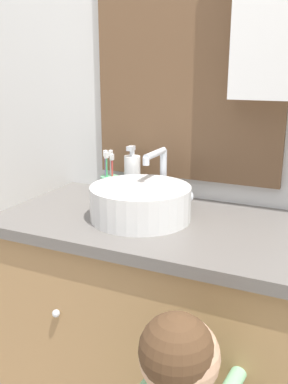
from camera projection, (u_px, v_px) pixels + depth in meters
The scene contains 5 objects.
wall_back at pixel (206, 88), 1.47m from camera, with size 3.20×0.18×2.50m.
vanity_counter at pixel (162, 341), 1.46m from camera, with size 1.06×0.54×0.88m.
sink_basin at pixel (141, 201), 1.34m from camera, with size 0.32×0.37×0.20m.
toothbrush_holder at pixel (110, 183), 1.59m from camera, with size 0.07×0.07×0.17m.
soap_dispenser at pixel (132, 176), 1.56m from camera, with size 0.06×0.06×0.19m.
Camera 1 is at (0.48, -0.84, 1.34)m, focal length 40.00 mm.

